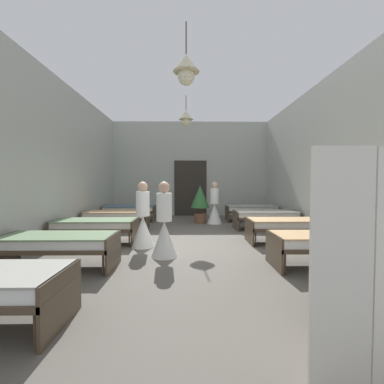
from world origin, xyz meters
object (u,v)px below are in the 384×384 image
Objects in this scene: bed_left_row_4 at (130,209)px; nurse_mid_aisle at (215,209)px; bed_right_row_1 at (328,242)px; nurse_far_aisle at (143,223)px; bed_right_row_3 at (266,215)px; bed_right_row_4 at (251,209)px; nurse_near_aisle at (164,230)px; potted_plant at (200,200)px; bed_left_row_2 at (96,225)px; bed_left_row_1 at (58,243)px; bed_right_row_2 at (288,225)px; bed_left_row_3 at (117,215)px.

nurse_mid_aisle is at bearing -11.71° from bed_left_row_4.
bed_right_row_1 is at bearing -49.67° from bed_left_row_4.
nurse_far_aisle reaches higher than bed_right_row_1.
bed_left_row_4 is at bearing 158.57° from bed_right_row_3.
bed_right_row_3 is 1.28× the size of nurse_far_aisle.
bed_left_row_4 and bed_right_row_4 have the same top height.
nurse_near_aisle is at bearing -59.66° from nurse_far_aisle.
nurse_mid_aisle is at bearing 141.77° from bed_right_row_3.
bed_left_row_2 is at bearing -129.79° from potted_plant.
nurse_far_aisle is at bearing -147.95° from bed_right_row_3.
nurse_near_aisle is (-2.86, -4.73, 0.09)m from bed_right_row_4.
bed_left_row_1 is 4.93m from bed_right_row_2.
bed_right_row_3 is (0.00, 3.61, 0.00)m from bed_right_row_1.
bed_right_row_3 is (4.59, 0.00, 0.00)m from bed_left_row_3.
potted_plant is at bearing -166.92° from bed_right_row_4.
nurse_near_aisle is at bearing -101.81° from potted_plant.
nurse_mid_aisle is (-1.47, -0.65, 0.09)m from bed_right_row_4.
bed_left_row_3 is at bearing -152.84° from potted_plant.
bed_right_row_3 is at bearing 0.00° from bed_left_row_3.
nurse_mid_aisle is at bearing 43.41° from bed_left_row_2.
bed_right_row_1 is 7.09m from bed_left_row_4.
bed_left_row_3 is 4.59m from bed_right_row_3.
bed_right_row_2 is 1.28× the size of nurse_mid_aisle.
bed_right_row_3 is 1.80m from bed_right_row_4.
nurse_near_aisle reaches higher than bed_right_row_2.
nurse_near_aisle and nurse_far_aisle have the same top height.
bed_right_row_3 is (4.59, 1.80, 0.00)m from bed_left_row_2.
bed_right_row_2 is 1.00× the size of bed_right_row_3.
bed_left_row_1 is 1.00× the size of bed_right_row_1.
bed_right_row_2 is at bearing -121.21° from nurse_near_aisle.
nurse_near_aisle is 0.96m from nurse_far_aisle.
bed_left_row_2 and bed_right_row_2 have the same top height.
bed_left_row_2 is at bearing 159.41° from nurse_far_aisle.
bed_left_row_2 is 2.06m from nurse_near_aisle.
bed_right_row_1 is at bearing -155.97° from nurse_near_aisle.
nurse_near_aisle is at bearing 166.70° from bed_right_row_1.
nurse_near_aisle is at bearing -59.45° from bed_left_row_3.
bed_left_row_2 is 1.00× the size of bed_right_row_4.
bed_right_row_4 is at bearing 90.00° from bed_right_row_2.
bed_left_row_1 is 4.59m from bed_right_row_1.
bed_left_row_2 is at bearing -90.00° from bed_left_row_4.
potted_plant reaches higher than bed_left_row_2.
nurse_far_aisle is at bearing -17.68° from nurse_near_aisle.
bed_left_row_4 is 1.00× the size of bed_right_row_4.
potted_plant reaches higher than bed_right_row_4.
bed_left_row_3 is 1.00× the size of bed_right_row_3.
nurse_mid_aisle is at bearing -20.67° from potted_plant.
bed_right_row_2 is (4.59, 1.80, 0.00)m from bed_left_row_1.
nurse_near_aisle is 4.32m from nurse_mid_aisle.
nurse_mid_aisle reaches higher than bed_right_row_1.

